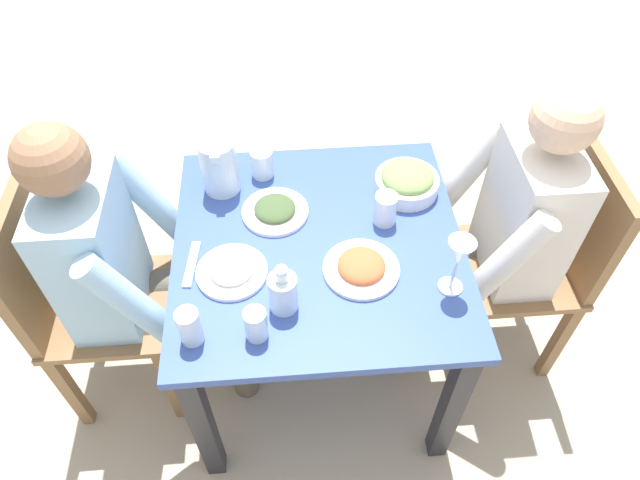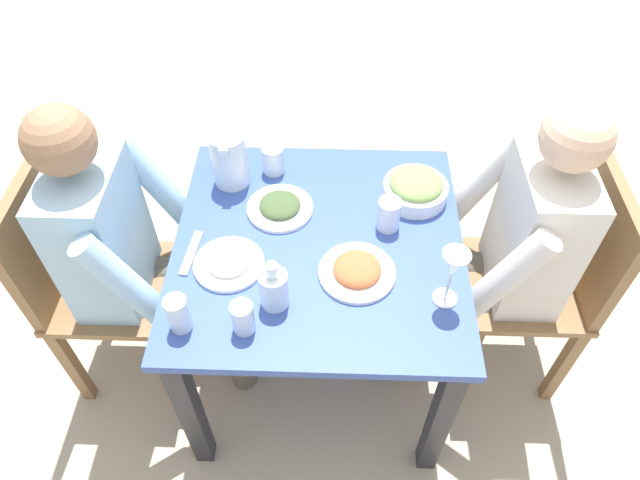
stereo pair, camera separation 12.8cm
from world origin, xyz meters
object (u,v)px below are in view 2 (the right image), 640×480
(dining_table, at_px, (319,267))
(water_glass_near_right, at_px, (389,214))
(water_glass_center, at_px, (178,314))
(water_glass_by_pitcher, at_px, (243,317))
(plate_rice_curry, at_px, (357,270))
(oil_carafe, at_px, (274,290))
(chair_far, at_px, (86,278))
(wine_glass, at_px, (453,267))
(diner_near, at_px, (500,247))
(diner_far, at_px, (137,251))
(salad_bowl, at_px, (415,188))
(chair_near, at_px, (551,277))
(water_pitcher, at_px, (230,158))
(water_glass_near_left, at_px, (273,159))
(plate_yoghurt, at_px, (229,262))
(plate_dolmas, at_px, (280,207))

(dining_table, relative_size, water_glass_near_right, 8.27)
(water_glass_center, relative_size, water_glass_by_pitcher, 1.13)
(plate_rice_curry, xyz_separation_m, oil_carafe, (-0.11, 0.23, 0.04))
(chair_far, height_order, wine_glass, wine_glass)
(diner_near, relative_size, plate_rice_curry, 5.31)
(diner_far, bearing_deg, water_glass_near_right, -84.10)
(diner_near, relative_size, oil_carafe, 7.25)
(salad_bowl, distance_m, water_glass_near_right, 0.16)
(dining_table, distance_m, water_glass_near_right, 0.28)
(chair_near, relative_size, water_glass_near_right, 8.42)
(water_glass_near_right, bearing_deg, salad_bowl, -35.19)
(dining_table, distance_m, plate_rice_curry, 0.22)
(water_pitcher, bearing_deg, salad_bowl, -95.92)
(diner_near, bearing_deg, water_glass_center, 111.15)
(chair_near, bearing_deg, water_glass_near_left, 73.85)
(chair_near, height_order, water_glass_near_right, chair_near)
(oil_carafe, bearing_deg, water_glass_near_right, -47.50)
(water_glass_near_left, bearing_deg, chair_near, -106.15)
(water_pitcher, distance_m, water_glass_center, 0.58)
(water_glass_center, height_order, wine_glass, wine_glass)
(dining_table, relative_size, water_glass_by_pitcher, 8.72)
(oil_carafe, bearing_deg, plate_rice_curry, -65.14)
(water_glass_near_right, bearing_deg, dining_table, 108.83)
(plate_rice_curry, bearing_deg, water_pitcher, 46.87)
(water_pitcher, relative_size, water_glass_by_pitcher, 1.88)
(plate_rice_curry, height_order, plate_yoghurt, plate_yoghurt)
(water_glass_center, bearing_deg, chair_far, 54.06)
(dining_table, distance_m, chair_far, 0.78)
(plate_dolmas, relative_size, water_glass_near_right, 1.99)
(plate_yoghurt, bearing_deg, diner_far, 73.50)
(water_glass_near_left, xyz_separation_m, wine_glass, (-0.52, -0.52, 0.09))
(water_glass_center, bearing_deg, water_glass_by_pitcher, -90.74)
(water_glass_near_right, relative_size, water_glass_near_left, 1.08)
(plate_yoghurt, distance_m, plate_dolmas, 0.27)
(plate_rice_curry, distance_m, wine_glass, 0.29)
(plate_rice_curry, relative_size, plate_dolmas, 1.06)
(plate_dolmas, relative_size, water_glass_near_left, 2.14)
(plate_rice_curry, xyz_separation_m, water_glass_center, (-0.19, 0.47, 0.04))
(plate_rice_curry, xyz_separation_m, plate_dolmas, (0.25, 0.24, -0.00))
(water_glass_by_pitcher, relative_size, water_glass_near_left, 1.02)
(water_pitcher, relative_size, salad_bowl, 0.91)
(diner_far, relative_size, oil_carafe, 7.25)
(chair_far, relative_size, plate_rice_curry, 4.00)
(dining_table, distance_m, wine_glass, 0.49)
(chair_near, xyz_separation_m, chair_far, (-0.06, 1.55, 0.00))
(chair_far, bearing_deg, plate_rice_curry, -97.15)
(plate_rice_curry, height_order, water_glass_center, water_glass_center)
(plate_dolmas, bearing_deg, salad_bowl, -80.61)
(dining_table, bearing_deg, chair_far, 90.63)
(chair_far, distance_m, salad_bowl, 1.13)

